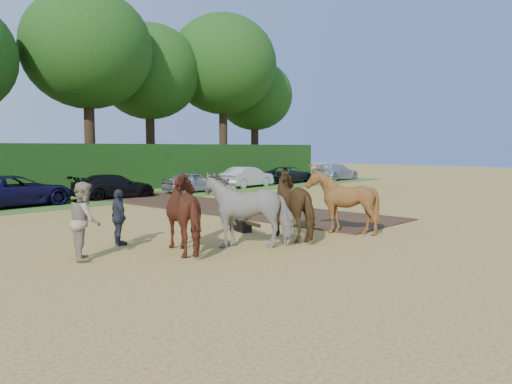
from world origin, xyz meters
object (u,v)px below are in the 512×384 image
spectator_near (85,221)px  parked_cars (162,183)px  spectator_far (119,217)px  plough_team (273,207)px

spectator_near → parked_cars: bearing=-18.2°
spectator_near → spectator_far: spectator_near is taller
spectator_near → plough_team: bearing=-85.7°
spectator_far → plough_team: (3.41, -2.82, 0.23)m
spectator_near → plough_team: plough_team is taller
spectator_far → plough_team: 4.43m
spectator_far → parked_cars: bearing=-29.0°
spectator_far → parked_cars: 15.37m
plough_team → parked_cars: 15.87m
plough_team → parked_cars: (6.74, 14.36, -0.34)m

